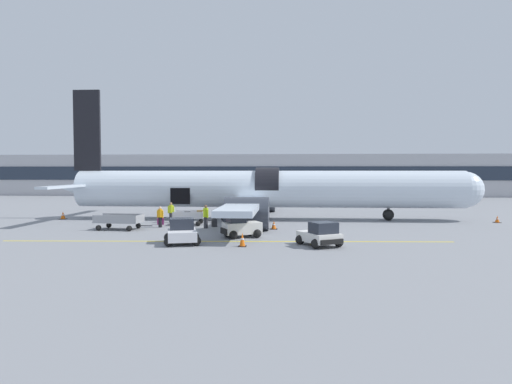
{
  "coord_description": "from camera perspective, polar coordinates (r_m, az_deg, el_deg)",
  "views": [
    {
      "loc": [
        3.07,
        -36.57,
        4.31
      ],
      "look_at": [
        0.38,
        0.86,
        2.56
      ],
      "focal_mm": 32.0,
      "sensor_mm": 36.0,
      "label": 1
    }
  ],
  "objects": [
    {
      "name": "ground_plane",
      "position": [
        36.95,
        -0.69,
        -4.03
      ],
      "size": [
        500.0,
        500.0,
        0.0
      ],
      "primitive_type": "plane",
      "color": "gray"
    },
    {
      "name": "apron_marking_line",
      "position": [
        28.02,
        -3.65,
        -6.17
      ],
      "size": [
        27.55,
        1.77,
        0.01
      ],
      "color": "yellow",
      "rests_on": "ground_plane"
    },
    {
      "name": "airplane",
      "position": [
        40.28,
        0.69,
        0.24
      ],
      "size": [
        37.3,
        29.16,
        11.58
      ],
      "color": "silver",
      "rests_on": "ground_plane"
    },
    {
      "name": "safety_cone_tail",
      "position": [
        44.19,
        -22.98,
        -2.72
      ],
      "size": [
        0.59,
        0.59,
        0.69
      ],
      "color": "black",
      "rests_on": "ground_plane"
    },
    {
      "name": "baggage_tug_lead",
      "position": [
        29.5,
        -1.96,
        -4.3
      ],
      "size": [
        2.75,
        2.32,
        1.78
      ],
      "color": "silver",
      "rests_on": "ground_plane"
    },
    {
      "name": "baggage_cart_queued",
      "position": [
        34.95,
        -16.64,
        -3.6
      ],
      "size": [
        4.29,
        2.19,
        1.11
      ],
      "color": "#999BA0",
      "rests_on": "ground_plane"
    },
    {
      "name": "suitcase_on_tarmac_spare",
      "position": [
        35.26,
        -5.23,
        -3.85
      ],
      "size": [
        0.47,
        0.3,
        0.74
      ],
      "color": "#2D2D33",
      "rests_on": "ground_plane"
    },
    {
      "name": "suitcase_on_tarmac_upright",
      "position": [
        37.34,
        -11.85,
        -3.62
      ],
      "size": [
        0.55,
        0.34,
        0.62
      ],
      "color": "#721951",
      "rests_on": "ground_plane"
    },
    {
      "name": "baggage_tug_rear",
      "position": [
        26.47,
        8.04,
        -5.39
      ],
      "size": [
        2.72,
        3.01,
        1.4
      ],
      "color": "silver",
      "rests_on": "ground_plane"
    },
    {
      "name": "safety_cone_wingtip",
      "position": [
        33.73,
        2.25,
        -4.18
      ],
      "size": [
        0.52,
        0.52,
        0.62
      ],
      "color": "black",
      "rests_on": "ground_plane"
    },
    {
      "name": "ground_crew_driver",
      "position": [
        37.83,
        -3.8,
        -2.64
      ],
      "size": [
        0.39,
        0.54,
        1.54
      ],
      "color": "#2D2D33",
      "rests_on": "ground_plane"
    },
    {
      "name": "ground_crew_loader_a",
      "position": [
        38.61,
        -10.58,
        -2.46
      ],
      "size": [
        0.59,
        0.44,
        1.68
      ],
      "color": "#2D2D33",
      "rests_on": "ground_plane"
    },
    {
      "name": "baggage_tug_mid",
      "position": [
        27.45,
        -9.25,
        -5.06
      ],
      "size": [
        2.51,
        2.94,
        1.47
      ],
      "color": "silver",
      "rests_on": "ground_plane"
    },
    {
      "name": "safety_cone_nose",
      "position": [
        42.92,
        27.93,
        -3.06
      ],
      "size": [
        0.52,
        0.52,
        0.56
      ],
      "color": "black",
      "rests_on": "ground_plane"
    },
    {
      "name": "ground_crew_loader_b",
      "position": [
        34.39,
        -6.3,
        -3.0
      ],
      "size": [
        0.56,
        0.56,
        1.75
      ],
      "color": "#2D2D33",
      "rests_on": "ground_plane"
    },
    {
      "name": "baggage_cart_loading",
      "position": [
        36.74,
        -8.15,
        -3.18
      ],
      "size": [
        3.36,
        2.23,
        1.19
      ],
      "color": "silver",
      "rests_on": "ground_plane"
    },
    {
      "name": "terminal_strip",
      "position": [
        80.33,
        1.92,
        2.12
      ],
      "size": [
        104.48,
        8.63,
        7.08
      ],
      "color": "#B2B2B7",
      "rests_on": "ground_plane"
    },
    {
      "name": "safety_cone_engine_left",
      "position": [
        26.07,
        -1.72,
        -6.01
      ],
      "size": [
        0.46,
        0.46,
        0.8
      ],
      "color": "black",
      "rests_on": "ground_plane"
    },
    {
      "name": "ground_crew_supervisor",
      "position": [
        35.52,
        -11.89,
        -2.99
      ],
      "size": [
        0.56,
        0.44,
        1.6
      ],
      "color": "black",
      "rests_on": "ground_plane"
    }
  ]
}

